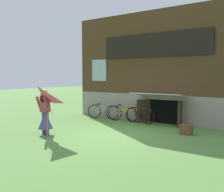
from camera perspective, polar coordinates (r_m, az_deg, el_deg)
name	(u,v)px	position (r m, az deg, el deg)	size (l,w,h in m)	color
ground_plane	(117,135)	(9.27, 1.14, -8.69)	(60.00, 60.00, 0.00)	#56843D
log_house	(174,68)	(13.92, 13.72, 6.16)	(8.54, 6.05, 5.07)	gray
person	(45,116)	(9.43, -14.84, -4.33)	(0.61, 0.52, 1.64)	#474C75
kite	(37,99)	(8.78, -16.50, -0.70)	(1.10, 1.07, 1.68)	#E54C7F
bicycle_black	(139,115)	(11.41, 6.18, -4.39)	(1.57, 0.25, 0.72)	black
bicycle_yellow	(124,113)	(11.84, 2.76, -3.91)	(1.69, 0.29, 0.77)	black
bicycle_silver	(103,111)	(12.50, -2.02, -3.51)	(1.60, 0.47, 0.75)	black
wooden_crate	(186,130)	(9.64, 16.37, -7.28)	(0.41, 0.35, 0.35)	brown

